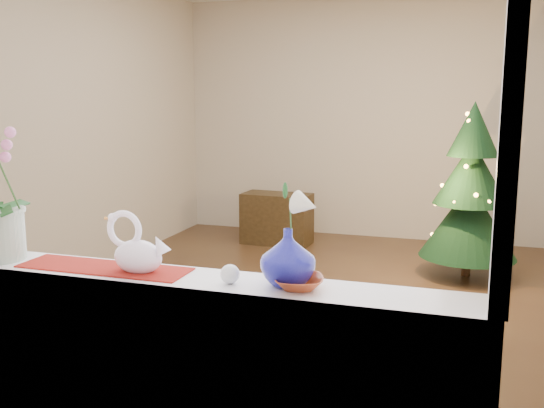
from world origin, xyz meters
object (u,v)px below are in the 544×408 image
(blue_vase, at_px, (288,253))
(xmas_tree, at_px, (470,190))
(amber_dish, at_px, (299,283))
(side_table, at_px, (277,219))
(swan, at_px, (138,244))
(paperweight, at_px, (230,274))

(blue_vase, height_order, xmas_tree, xmas_tree)
(amber_dish, bearing_deg, side_table, 108.42)
(swan, relative_size, blue_vase, 1.12)
(xmas_tree, xyz_separation_m, side_table, (-1.99, 0.65, -0.50))
(blue_vase, height_order, paperweight, blue_vase)
(blue_vase, xyz_separation_m, paperweight, (-0.20, -0.05, -0.08))
(amber_dish, distance_m, side_table, 4.49)
(amber_dish, bearing_deg, blue_vase, 150.95)
(paperweight, height_order, amber_dish, paperweight)
(paperweight, distance_m, side_table, 4.44)
(swan, bearing_deg, blue_vase, -16.68)
(swan, bearing_deg, amber_dish, -19.23)
(amber_dish, bearing_deg, paperweight, -175.33)
(blue_vase, relative_size, side_table, 0.32)
(blue_vase, xyz_separation_m, side_table, (-1.36, 4.19, -0.76))
(blue_vase, distance_m, xmas_tree, 3.61)
(amber_dish, relative_size, xmas_tree, 0.10)
(swan, xyz_separation_m, xmas_tree, (1.23, 3.56, -0.26))
(blue_vase, xyz_separation_m, xmas_tree, (0.64, 3.54, -0.26))
(xmas_tree, bearing_deg, side_table, 162.02)
(blue_vase, bearing_deg, amber_dish, -29.05)
(blue_vase, height_order, side_table, blue_vase)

